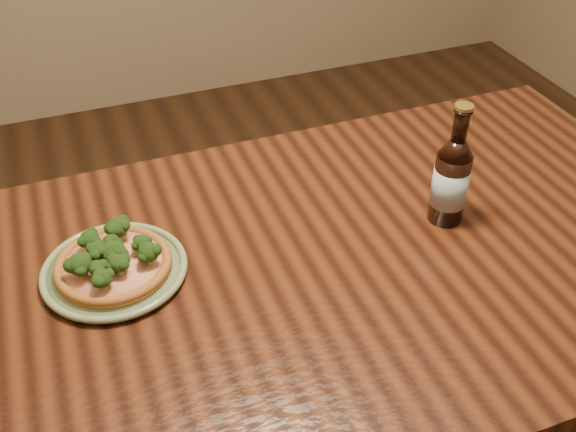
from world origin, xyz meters
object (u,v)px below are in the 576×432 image
object	(u,v)px
plate	(115,270)
pizza	(113,262)
table	(318,296)
beer_bottle	(451,179)

from	to	relation	value
plate	pizza	bearing A→B (deg)	-158.89
table	plate	world-z (taller)	plate
pizza	beer_bottle	size ratio (longest dim) A/B	0.82
plate	beer_bottle	xyz separation A→B (m)	(0.65, -0.07, 0.08)
table	plate	distance (m)	0.39
table	pizza	distance (m)	0.40
plate	beer_bottle	distance (m)	0.66
pizza	beer_bottle	bearing A→B (deg)	-6.08
plate	pizza	xyz separation A→B (m)	(-0.00, -0.00, 0.02)
table	pizza	size ratio (longest dim) A/B	7.61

